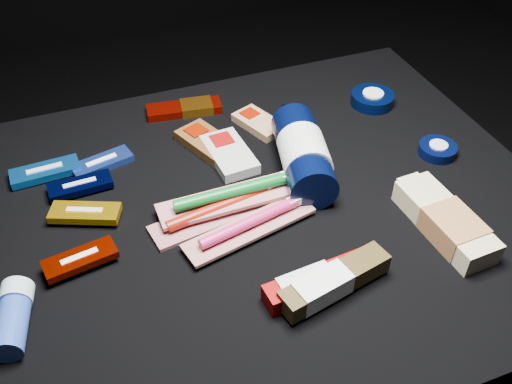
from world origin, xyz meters
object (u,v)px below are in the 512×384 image
object	(u,v)px
deodorant_stick	(13,317)
toothpaste_carton_red	(315,283)
lotion_bottle	(303,154)
bodywash_bottle	(446,222)

from	to	relation	value
deodorant_stick	toothpaste_carton_red	xyz separation A→B (m)	(0.39, -0.08, -0.01)
lotion_bottle	deodorant_stick	size ratio (longest dim) A/B	2.30
lotion_bottle	bodywash_bottle	distance (m)	0.25
lotion_bottle	toothpaste_carton_red	distance (m)	0.26
deodorant_stick	lotion_bottle	bearing A→B (deg)	29.32
lotion_bottle	toothpaste_carton_red	xyz separation A→B (m)	(-0.09, -0.24, -0.02)
deodorant_stick	toothpaste_carton_red	bearing A→B (deg)	-0.73
lotion_bottle	bodywash_bottle	bearing A→B (deg)	-41.50
lotion_bottle	bodywash_bottle	size ratio (longest dim) A/B	1.31
bodywash_bottle	deodorant_stick	size ratio (longest dim) A/B	1.76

